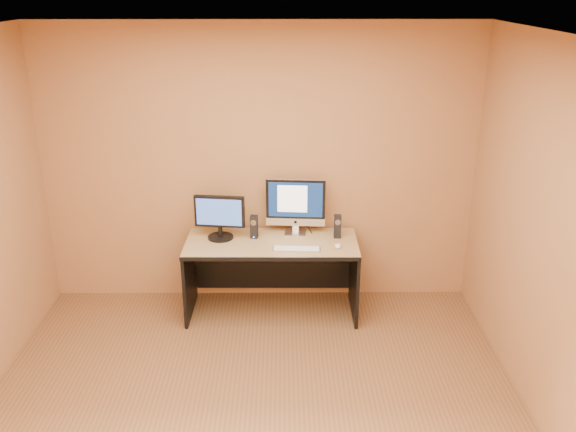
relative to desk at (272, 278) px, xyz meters
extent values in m
plane|color=brown|center=(-0.12, -1.62, -0.36)|extent=(4.00, 4.00, 0.00)
plane|color=white|center=(-0.12, -1.62, 2.24)|extent=(4.00, 4.00, 0.00)
cube|color=#B9BABE|center=(0.22, -0.17, 0.37)|extent=(0.42, 0.13, 0.02)
ellipsoid|color=white|center=(0.58, -0.13, 0.37)|extent=(0.06, 0.10, 0.03)
cylinder|color=black|center=(0.35, 0.30, 0.36)|extent=(0.05, 0.21, 0.01)
cylinder|color=black|center=(0.19, 0.30, 0.36)|extent=(0.06, 0.17, 0.01)
camera|label=1|loc=(0.11, -5.01, 2.54)|focal=38.00mm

